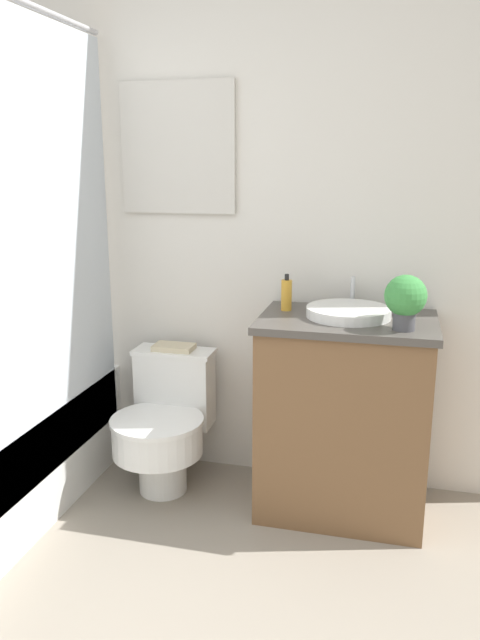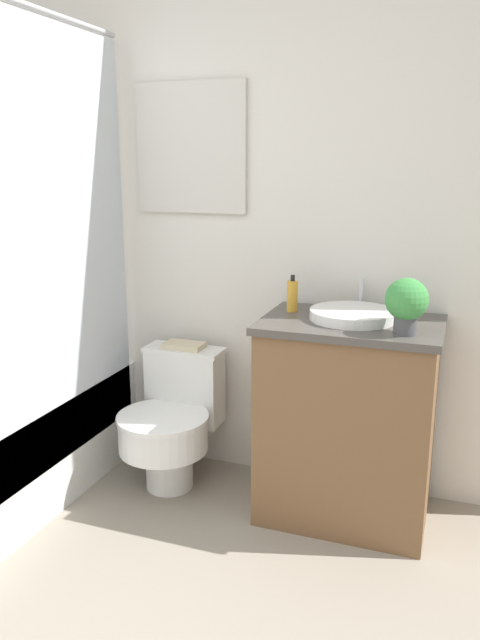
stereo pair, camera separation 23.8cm
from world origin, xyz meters
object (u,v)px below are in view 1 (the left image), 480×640
Objects in this scene: soap_bottle at (286,295)px; book_on_tank at (174,347)px; sink at (348,312)px; potted_plant at (405,299)px; toilet at (165,423)px.

soap_bottle is 0.84× the size of book_on_tank.
sink is 0.28m from potted_plant.
potted_plant reaches higher than sink.
potted_plant is 1.13× the size of book_on_tank.
book_on_tank is at bearing 173.94° from soap_bottle.
sink reaches higher than book_on_tank.
potted_plant is at bearing -35.13° from sink.
potted_plant is (1.00, -0.12, 0.65)m from toilet.
book_on_tank is (0.00, 0.14, 0.31)m from toilet.
sink is at bearing 144.87° from potted_plant.
toilet is at bearing -170.78° from soap_bottle.
sink reaches higher than toilet.
potted_plant is at bearing -23.31° from soap_bottle.
toilet is 3.96× the size of soap_bottle.
book_on_tank is at bearing 165.40° from potted_plant.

